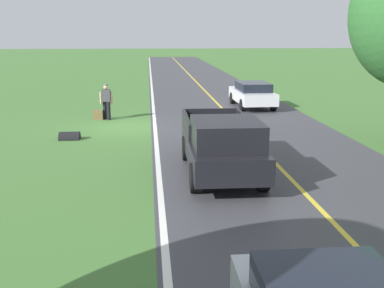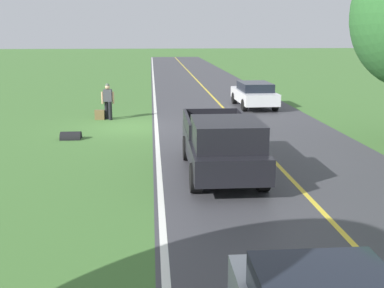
# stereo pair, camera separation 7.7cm
# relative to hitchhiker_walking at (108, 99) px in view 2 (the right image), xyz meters

# --- Properties ---
(ground_plane) EXTENTS (200.00, 200.00, 0.00)m
(ground_plane) POSITION_rel_hitchhiker_walking_xyz_m (-1.11, 2.07, -0.98)
(ground_plane) COLOR #427033
(road_surface) EXTENTS (7.97, 120.00, 0.00)m
(road_surface) POSITION_rel_hitchhiker_walking_xyz_m (-6.09, 2.07, -0.98)
(road_surface) COLOR #3D3D42
(road_surface) RESTS_ON ground
(lane_edge_line) EXTENTS (0.16, 117.60, 0.00)m
(lane_edge_line) POSITION_rel_hitchhiker_walking_xyz_m (-2.29, 2.07, -0.98)
(lane_edge_line) COLOR silver
(lane_edge_line) RESTS_ON ground
(lane_centre_line) EXTENTS (0.14, 117.60, 0.00)m
(lane_centre_line) POSITION_rel_hitchhiker_walking_xyz_m (-6.09, 2.07, -0.98)
(lane_centre_line) COLOR gold
(lane_centre_line) RESTS_ON ground
(hitchhiker_walking) EXTENTS (0.62, 0.53, 1.75)m
(hitchhiker_walking) POSITION_rel_hitchhiker_walking_xyz_m (0.00, 0.00, 0.00)
(hitchhiker_walking) COLOR black
(hitchhiker_walking) RESTS_ON ground
(suitcase_carried) EXTENTS (0.47, 0.23, 0.47)m
(suitcase_carried) POSITION_rel_hitchhiker_walking_xyz_m (0.42, 0.05, -0.74)
(suitcase_carried) COLOR brown
(suitcase_carried) RESTS_ON ground
(pickup_truck_passing) EXTENTS (2.15, 5.42, 1.82)m
(pickup_truck_passing) POSITION_rel_hitchhiker_walking_xyz_m (-4.14, 9.70, -0.01)
(pickup_truck_passing) COLOR black
(pickup_truck_passing) RESTS_ON ground
(sedan_near_oncoming) EXTENTS (1.99, 4.43, 1.41)m
(sedan_near_oncoming) POSITION_rel_hitchhiker_walking_xyz_m (-7.85, -3.15, -0.23)
(sedan_near_oncoming) COLOR silver
(sedan_near_oncoming) RESTS_ON ground
(drainage_culvert) EXTENTS (0.80, 0.60, 0.60)m
(drainage_culvert) POSITION_rel_hitchhiker_walking_xyz_m (1.13, 4.30, -0.98)
(drainage_culvert) COLOR black
(drainage_culvert) RESTS_ON ground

